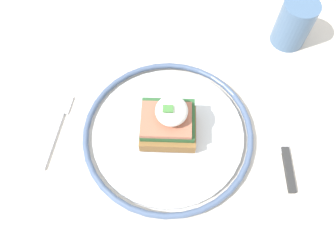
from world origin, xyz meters
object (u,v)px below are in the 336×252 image
Objects in this scene: plate at (168,133)px; fork at (57,127)px; sandwich at (168,122)px; knife at (284,146)px; cup at (294,23)px.

fork is (-0.19, 0.01, -0.01)m from plate.
sandwich reaches higher than plate.
sandwich is at bearing 65.17° from plate.
fork is at bearing 176.54° from knife.
plate is at bearing 175.63° from knife.
fork is 0.74× the size of knife.
knife is (0.20, -0.02, -0.01)m from plate.
knife is (0.20, -0.02, -0.04)m from sandwich.
fork is (-0.19, 0.01, -0.04)m from sandwich.
fork is at bearing 177.48° from plate.
cup is (0.42, 0.21, 0.04)m from fork.
plate is 0.32m from cup.
plate is at bearing -114.83° from sandwich.
sandwich reaches higher than fork.
cup is at bearing 26.36° from fork.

